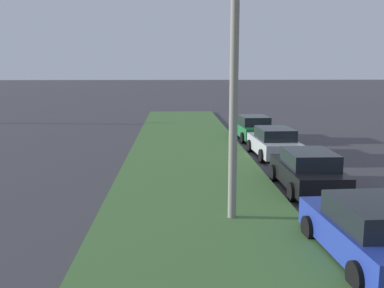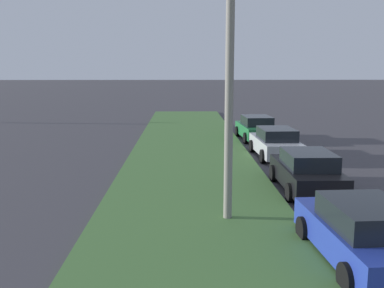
% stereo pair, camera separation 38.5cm
% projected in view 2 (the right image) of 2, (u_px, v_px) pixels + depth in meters
% --- Properties ---
extents(grass_median, '(60.00, 6.00, 0.12)m').
position_uv_depth(grass_median, '(194.00, 209.00, 13.75)').
color(grass_median, '#477238').
rests_on(grass_median, ground).
extents(parked_car_blue, '(4.39, 2.20, 1.47)m').
position_uv_depth(parked_car_blue, '(363.00, 234.00, 9.99)').
color(parked_car_blue, '#23389E').
rests_on(parked_car_blue, ground).
extents(parked_car_black, '(4.31, 2.03, 1.47)m').
position_uv_depth(parked_car_black, '(307.00, 171.00, 15.91)').
color(parked_car_black, black).
rests_on(parked_car_black, ground).
extents(parked_car_silver, '(4.36, 2.14, 1.47)m').
position_uv_depth(parked_car_silver, '(276.00, 143.00, 21.85)').
color(parked_car_silver, '#B2B5BA').
rests_on(parked_car_silver, ground).
extents(parked_car_green, '(4.40, 2.22, 1.47)m').
position_uv_depth(parked_car_green, '(256.00, 128.00, 27.17)').
color(parked_car_green, '#1E6B38').
rests_on(parked_car_green, ground).
extents(streetlight, '(1.00, 2.83, 7.50)m').
position_uv_depth(streetlight, '(242.00, 68.00, 12.20)').
color(streetlight, gray).
rests_on(streetlight, ground).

